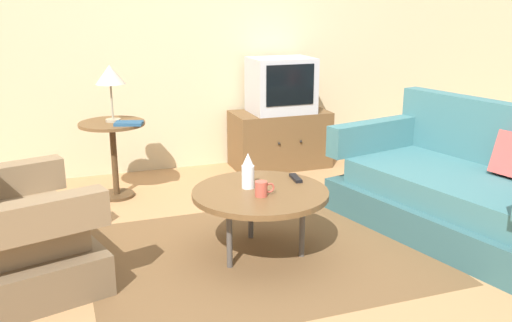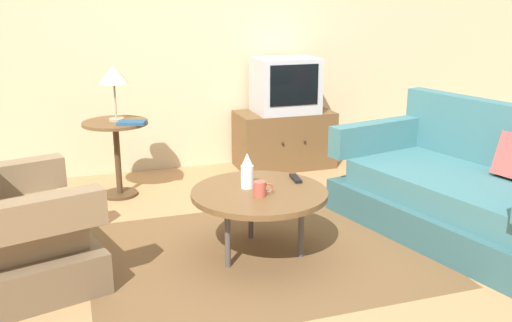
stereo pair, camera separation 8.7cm
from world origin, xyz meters
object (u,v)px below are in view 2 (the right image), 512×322
(couch, at_px, (465,192))
(mug, at_px, (260,189))
(book, at_px, (132,123))
(vase, at_px, (247,171))
(coffee_table, at_px, (259,195))
(side_table, at_px, (117,142))
(armchair, at_px, (1,234))
(table_lamp, at_px, (113,76))
(tv_remote_dark, at_px, (296,178))
(tv_stand, at_px, (284,139))
(television, at_px, (285,85))

(couch, relative_size, mug, 14.97)
(book, bearing_deg, vase, -45.85)
(couch, xyz_separation_m, coffee_table, (-1.48, 0.09, 0.11))
(couch, distance_m, mug, 1.52)
(side_table, relative_size, mug, 5.02)
(armchair, xyz_separation_m, table_lamp, (0.78, 1.39, 0.68))
(vase, bearing_deg, side_table, 116.82)
(armchair, distance_m, tv_remote_dark, 1.81)
(vase, relative_size, tv_remote_dark, 1.36)
(side_table, bearing_deg, tv_stand, 12.83)
(tv_stand, bearing_deg, coffee_table, -115.65)
(armchair, relative_size, couch, 0.58)
(television, relative_size, mug, 4.62)
(coffee_table, bearing_deg, table_lamp, 116.55)
(coffee_table, xyz_separation_m, tv_stand, (0.87, 1.80, -0.13))
(vase, height_order, book, vase)
(vase, bearing_deg, book, 115.19)
(coffee_table, bearing_deg, book, 115.93)
(couch, relative_size, television, 3.24)
(couch, height_order, side_table, couch)
(side_table, height_order, vase, vase)
(couch, distance_m, side_table, 2.70)
(television, distance_m, vase, 1.96)
(side_table, distance_m, tv_stand, 1.66)
(table_lamp, distance_m, book, 0.40)
(coffee_table, distance_m, vase, 0.17)
(tv_stand, bearing_deg, tv_remote_dark, -108.76)
(vase, bearing_deg, tv_remote_dark, 8.58)
(book, bearing_deg, coffee_table, -45.11)
(couch, xyz_separation_m, vase, (-1.54, 0.17, 0.25))
(side_table, bearing_deg, couch, -34.54)
(television, distance_m, table_lamp, 1.64)
(couch, distance_m, table_lamp, 2.79)
(tv_stand, relative_size, vase, 4.01)
(book, bearing_deg, tv_stand, 37.95)
(coffee_table, distance_m, mug, 0.13)
(vase, bearing_deg, tv_stand, 61.93)
(television, relative_size, table_lamp, 1.28)
(television, bearing_deg, tv_stand, 90.00)
(couch, distance_m, vase, 1.57)
(couch, distance_m, television, 2.04)
(table_lamp, distance_m, mug, 1.78)
(tv_stand, distance_m, table_lamp, 1.78)
(television, xyz_separation_m, mug, (-0.89, -1.88, -0.32))
(tv_remote_dark, bearing_deg, couch, -94.27)
(mug, relative_size, tv_remote_dark, 0.75)
(coffee_table, height_order, table_lamp, table_lamp)
(side_table, bearing_deg, mug, -64.98)
(coffee_table, height_order, tv_remote_dark, tv_remote_dark)
(table_lamp, height_order, mug, table_lamp)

